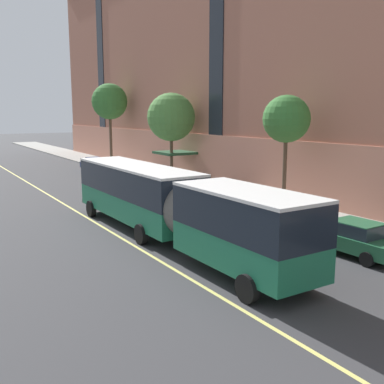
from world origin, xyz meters
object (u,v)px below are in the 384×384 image
(street_tree_far_uptown, at_px, (171,117))
(fire_hydrant, at_px, (318,222))
(city_bus, at_px, (168,202))
(street_tree_far_downtown, at_px, (110,102))
(parked_car_navy_3, at_px, (95,165))
(parked_car_silver_5, at_px, (134,176))
(parked_car_green_6, at_px, (353,238))
(street_tree_mid_block, at_px, (286,120))
(parked_car_navy_0, at_px, (171,186))
(parked_car_red_2, at_px, (237,204))

(street_tree_far_uptown, xyz_separation_m, fire_hydrant, (-1.70, -19.27, -5.42))
(city_bus, xyz_separation_m, street_tree_far_downtown, (9.63, 31.77, 5.57))
(street_tree_far_downtown, xyz_separation_m, fire_hydrant, (-1.70, -34.05, -7.10))
(parked_car_navy_3, height_order, street_tree_far_downtown, street_tree_far_downtown)
(parked_car_silver_5, relative_size, fire_hydrant, 6.02)
(parked_car_green_6, relative_size, street_tree_mid_block, 0.65)
(parked_car_navy_3, bearing_deg, city_bus, -102.54)
(street_tree_far_uptown, distance_m, street_tree_far_downtown, 14.87)
(parked_car_navy_3, relative_size, fire_hydrant, 6.50)
(fire_hydrant, bearing_deg, parked_car_green_6, -116.06)
(street_tree_far_uptown, bearing_deg, city_bus, -119.54)
(parked_car_navy_0, relative_size, parked_car_navy_3, 1.02)
(parked_car_green_6, bearing_deg, parked_car_silver_5, 89.67)
(parked_car_green_6, height_order, street_tree_far_downtown, street_tree_far_downtown)
(parked_car_silver_5, height_order, parked_car_green_6, same)
(parked_car_navy_0, height_order, parked_car_green_6, same)
(parked_car_navy_3, height_order, street_tree_far_uptown, street_tree_far_uptown)
(street_tree_far_downtown, distance_m, fire_hydrant, 34.82)
(parked_car_silver_5, height_order, street_tree_far_uptown, street_tree_far_uptown)
(city_bus, relative_size, parked_car_navy_0, 3.82)
(city_bus, height_order, street_tree_mid_block, street_tree_mid_block)
(parked_car_silver_5, relative_size, street_tree_mid_block, 0.60)
(parked_car_green_6, relative_size, fire_hydrant, 6.56)
(parked_car_navy_0, distance_m, parked_car_red_2, 8.26)
(parked_car_silver_5, distance_m, fire_hydrant, 20.08)
(parked_car_green_6, distance_m, street_tree_far_uptown, 23.87)
(parked_car_red_2, height_order, street_tree_far_uptown, street_tree_far_uptown)
(parked_car_navy_0, xyz_separation_m, street_tree_far_downtown, (3.39, 20.76, 6.81))
(parked_car_green_6, relative_size, street_tree_far_uptown, 0.60)
(city_bus, height_order, parked_car_navy_0, city_bus)
(parked_car_navy_0, bearing_deg, street_tree_far_downtown, 80.74)
(parked_car_navy_3, distance_m, street_tree_mid_block, 26.48)
(parked_car_red_2, height_order, street_tree_far_downtown, street_tree_far_downtown)
(parked_car_navy_0, bearing_deg, parked_car_navy_3, 90.07)
(fire_hydrant, bearing_deg, parked_car_navy_0, 97.23)
(parked_car_navy_0, distance_m, parked_car_green_6, 17.06)
(city_bus, height_order, parked_car_green_6, city_bus)
(parked_car_silver_5, distance_m, street_tree_far_downtown, 15.97)
(parked_car_navy_0, distance_m, street_tree_far_downtown, 22.11)
(city_bus, xyz_separation_m, parked_car_silver_5, (6.23, 17.73, -1.24))
(parked_car_navy_3, bearing_deg, street_tree_mid_block, -82.47)
(parked_car_navy_0, height_order, parked_car_navy_3, same)
(parked_car_green_6, bearing_deg, city_bus, 135.19)
(parked_car_navy_3, distance_m, parked_car_green_6, 34.03)
(parked_car_navy_0, distance_m, street_tree_mid_block, 10.71)
(parked_car_silver_5, bearing_deg, street_tree_mid_block, -77.61)
(parked_car_navy_0, xyz_separation_m, parked_car_silver_5, (-0.02, 6.72, -0.00))
(street_tree_far_uptown, bearing_deg, parked_car_green_6, -98.74)
(parked_car_red_2, distance_m, parked_car_silver_5, 14.98)
(parked_car_green_6, distance_m, fire_hydrant, 4.21)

